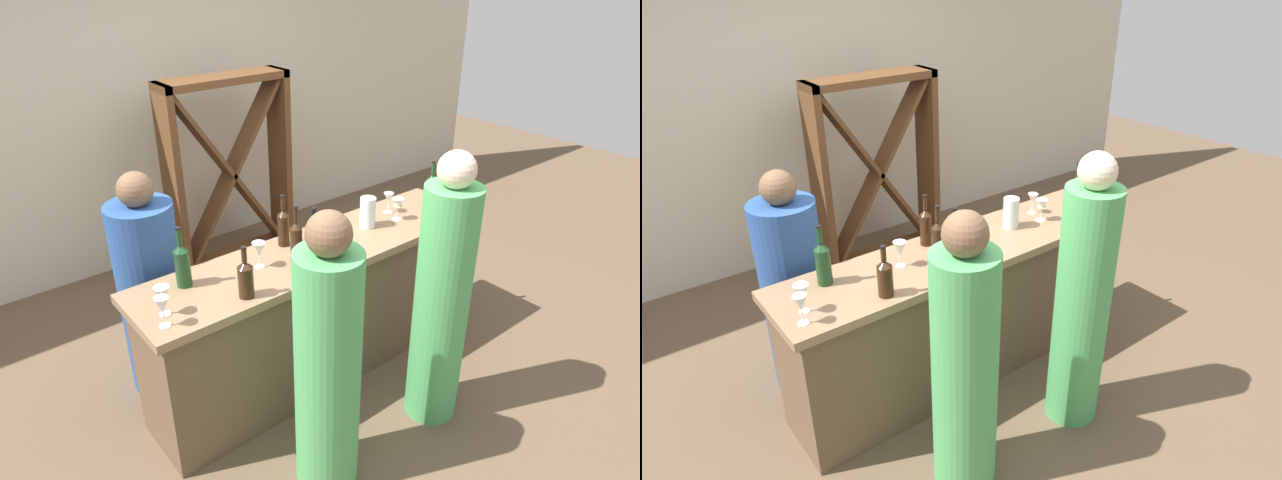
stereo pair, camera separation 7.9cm
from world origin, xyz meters
TOP-DOWN VIEW (x-y plane):
  - ground_plane at (0.00, 0.00)m, footprint 12.00×12.00m
  - back_wall at (0.00, 2.20)m, footprint 8.00×0.10m
  - bar_counter at (0.00, 0.00)m, footprint 2.31×0.55m
  - wine_rack at (0.36, 1.65)m, footprint 1.09×0.28m
  - wine_bottle_leftmost_olive_green at (-0.82, 0.12)m, footprint 0.08×0.08m
  - wine_bottle_second_left_amber_brown at (-0.62, -0.18)m, footprint 0.08×0.08m
  - wine_bottle_center_amber_brown at (-0.20, -0.03)m, footprint 0.07×0.07m
  - wine_bottle_second_right_amber_brown at (-0.14, 0.16)m, footprint 0.07×0.07m
  - wine_bottle_rightmost_near_black at (-0.13, -0.11)m, footprint 0.07×0.07m
  - wine_bottle_far_right_olive_green at (0.97, -0.00)m, footprint 0.07×0.07m
  - wine_glass_near_left at (-1.06, -0.15)m, footprint 0.07×0.07m
  - wine_glass_near_center at (0.00, -0.09)m, footprint 0.08×0.08m
  - wine_glass_near_right at (-1.01, -0.06)m, footprint 0.08×0.08m
  - wine_glass_far_left at (0.64, -0.01)m, footprint 0.07×0.07m
  - wine_glass_far_center at (-0.40, 0.03)m, footprint 0.08×0.08m
  - wine_glass_far_right at (0.67, 0.10)m, footprint 0.07×0.07m
  - water_pitcher at (0.41, 0.03)m, footprint 0.10×0.10m
  - person_left_guest at (-0.50, -0.67)m, footprint 0.39×0.39m
  - person_center_guest at (0.29, -0.70)m, footprint 0.38×0.38m
  - person_right_guest at (-0.85, 0.55)m, footprint 0.41×0.41m

SIDE VIEW (x-z plane):
  - ground_plane at x=0.00m, z-range 0.00..0.00m
  - bar_counter at x=0.00m, z-range 0.00..0.91m
  - person_right_guest at x=-0.85m, z-range -0.06..1.36m
  - person_left_guest at x=-0.50m, z-range -0.05..1.47m
  - person_center_guest at x=0.29m, z-range -0.05..1.57m
  - wine_rack at x=0.36m, z-range 0.00..1.62m
  - water_pitcher at x=0.41m, z-range 0.91..1.10m
  - wine_glass_far_left at x=0.64m, z-range 0.93..1.08m
  - wine_glass_far_right at x=0.67m, z-range 0.94..1.08m
  - wine_glass_far_center at x=-0.40m, z-range 0.94..1.09m
  - wine_bottle_second_left_amber_brown at x=-0.62m, z-range 0.87..1.16m
  - wine_glass_near_right at x=-1.01m, z-range 0.94..1.09m
  - wine_glass_near_left at x=-1.06m, z-range 0.94..1.10m
  - wine_glass_near_center at x=0.00m, z-range 0.94..1.10m
  - wine_bottle_second_right_amber_brown at x=-0.14m, z-range 0.87..1.19m
  - wine_bottle_far_right_olive_green at x=0.97m, z-range 0.87..1.19m
  - wine_bottle_center_amber_brown at x=-0.20m, z-range 0.87..1.20m
  - wine_bottle_rightmost_near_black at x=-0.13m, z-range 0.87..1.20m
  - wine_bottle_leftmost_olive_green at x=-0.82m, z-range 0.87..1.20m
  - back_wall at x=0.00m, z-range 0.00..2.80m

